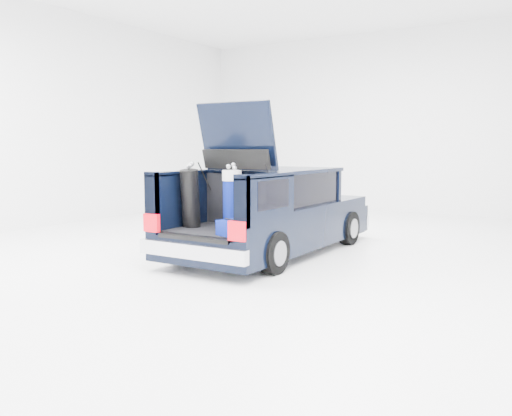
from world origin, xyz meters
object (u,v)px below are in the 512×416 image
Objects in this scene: red_suitcase at (263,209)px; blue_duffel at (233,228)px; car at (275,213)px; black_golf_bag at (190,198)px; blue_golf_bag at (232,198)px.

blue_duffel is (0.00, -0.80, -0.18)m from red_suitcase.
red_suitcase is at bearing -67.57° from car.
black_golf_bag is (-1.00, -0.47, 0.15)m from red_suitcase.
car is 2.07m from blue_duffel.
blue_golf_bag reaches higher than black_golf_bag.
red_suitcase is 0.62× the size of blue_golf_bag.
car is 9.19× the size of blue_duffel.
car is 1.40m from blue_golf_bag.
red_suitcase is 0.51m from blue_golf_bag.
red_suitcase is 0.82m from blue_duffel.
car reaches higher than red_suitcase.
car reaches higher than blue_duffel.
blue_golf_bag is (0.53, 0.32, -0.00)m from black_golf_bag.
blue_golf_bag is at bearing -88.56° from car.
blue_golf_bag is (0.03, -1.35, 0.37)m from car.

